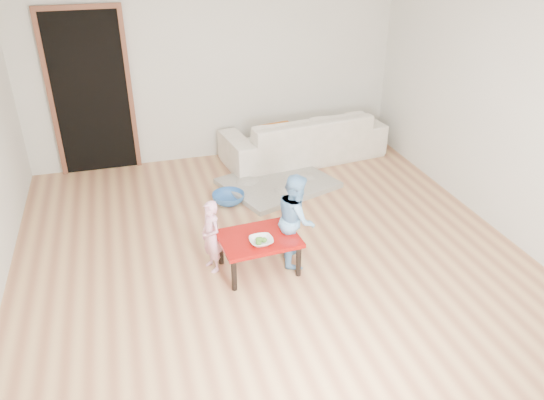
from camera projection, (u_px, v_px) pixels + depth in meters
name	position (u px, v px, depth m)	size (l,w,h in m)	color
floor	(267.00, 247.00, 5.48)	(5.00, 5.00, 0.01)	#A46746
back_wall	(214.00, 64.00, 6.97)	(5.00, 0.02, 2.60)	silver
right_wall	(498.00, 104.00, 5.48)	(0.02, 5.00, 2.60)	silver
doorway	(91.00, 95.00, 6.69)	(1.02, 0.08, 2.11)	brown
sofa	(303.00, 136.00, 7.33)	(2.22, 0.87, 0.65)	white
cushion	(279.00, 132.00, 7.04)	(0.44, 0.39, 0.12)	#CA6716
red_table	(259.00, 253.00, 5.04)	(0.73, 0.55, 0.37)	#8D0A07
bowl	(261.00, 241.00, 4.84)	(0.22, 0.22, 0.05)	white
broccoli	(261.00, 241.00, 4.84)	(0.12, 0.12, 0.06)	#2D5919
child_pink	(211.00, 236.00, 4.97)	(0.26, 0.17, 0.72)	pink
child_blue	(296.00, 219.00, 5.06)	(0.45, 0.35, 0.93)	#68AFF2
basin	(228.00, 198.00, 6.28)	(0.39, 0.39, 0.12)	#2B5EA5
blanket	(278.00, 183.00, 6.71)	(1.27, 1.06, 0.06)	#ADA599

